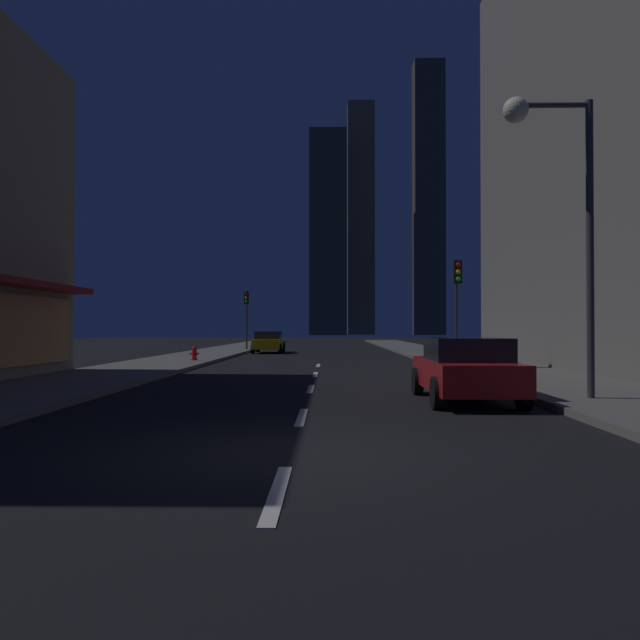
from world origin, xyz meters
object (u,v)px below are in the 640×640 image
(car_parked_far, at_px, (269,342))
(street_lamp_right, at_px, (552,173))
(traffic_light_far_left, at_px, (247,307))
(fire_hydrant_far_left, at_px, (194,354))
(traffic_light_near_right, at_px, (457,289))
(car_parked_near, at_px, (466,369))

(car_parked_far, relative_size, street_lamp_right, 0.64)
(traffic_light_far_left, bearing_deg, fire_hydrant_far_left, -91.53)
(fire_hydrant_far_left, distance_m, traffic_light_near_right, 12.68)
(traffic_light_far_left, height_order, street_lamp_right, street_lamp_right)
(street_lamp_right, bearing_deg, car_parked_near, 164.39)
(traffic_light_near_right, distance_m, street_lamp_right, 10.65)
(car_parked_far, bearing_deg, traffic_light_far_left, 122.57)
(car_parked_near, height_order, fire_hydrant_far_left, car_parked_near)
(car_parked_far, xyz_separation_m, fire_hydrant_far_left, (-2.30, -11.97, -0.29))
(car_parked_near, xyz_separation_m, car_parked_far, (-7.20, 26.79, 0.00))
(traffic_light_near_right, relative_size, traffic_light_far_left, 1.00)
(fire_hydrant_far_left, distance_m, street_lamp_right, 19.57)
(traffic_light_far_left, xyz_separation_m, street_lamp_right, (10.88, -30.26, 1.87))
(traffic_light_near_right, height_order, street_lamp_right, street_lamp_right)
(car_parked_far, relative_size, fire_hydrant_far_left, 6.48)
(car_parked_near, bearing_deg, fire_hydrant_far_left, 122.67)
(fire_hydrant_far_left, relative_size, traffic_light_near_right, 0.16)
(street_lamp_right, bearing_deg, traffic_light_far_left, 109.78)
(car_parked_far, bearing_deg, street_lamp_right, -71.78)
(fire_hydrant_far_left, height_order, traffic_light_far_left, traffic_light_far_left)
(car_parked_far, bearing_deg, traffic_light_near_right, -61.57)
(fire_hydrant_far_left, xyz_separation_m, traffic_light_near_right, (11.40, -4.83, 2.74))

